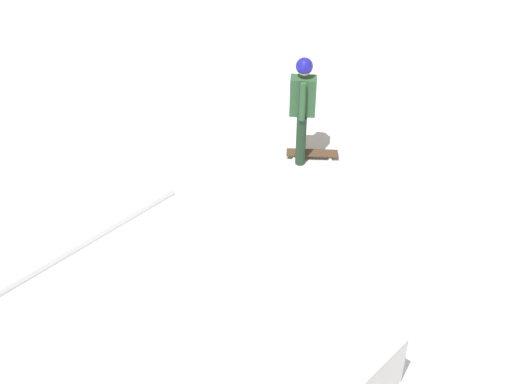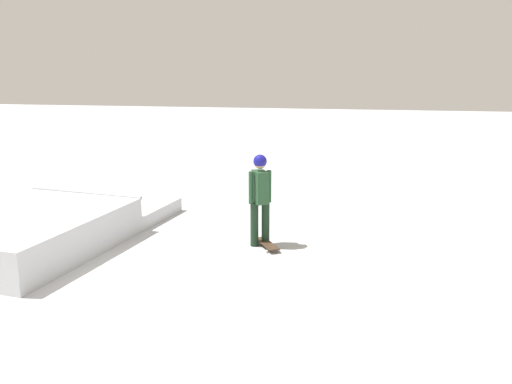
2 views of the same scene
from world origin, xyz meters
TOP-DOWN VIEW (x-y plane):
  - ground_plane at (0.00, 0.00)m, footprint 60.00×60.00m
  - skate_ramp at (1.07, 0.54)m, footprint 5.76×3.47m
  - skater at (1.68, -3.44)m, footprint 0.44×0.40m
  - skateboard at (1.55, -3.59)m, footprint 0.79×0.58m

SIDE VIEW (x-z plane):
  - ground_plane at x=0.00m, z-range 0.00..0.00m
  - skateboard at x=1.55m, z-range 0.03..0.12m
  - skate_ramp at x=1.07m, z-range -0.05..0.69m
  - skater at x=1.68m, z-range 0.14..1.87m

